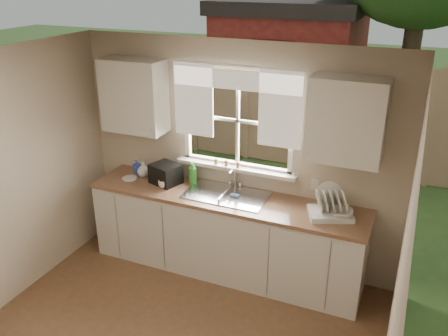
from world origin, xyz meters
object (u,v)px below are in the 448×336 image
at_px(dish_rack, 330,208).
at_px(cup, 163,184).
at_px(black_appliance, 166,174).
at_px(soap_bottle_a, 193,173).

xyz_separation_m(dish_rack, cup, (-1.82, -0.08, -0.04)).
relative_size(dish_rack, cup, 4.30).
distance_m(cup, black_appliance, 0.14).
distance_m(soap_bottle_a, black_appliance, 0.31).
height_order(dish_rack, black_appliance, dish_rack).
height_order(cup, black_appliance, black_appliance).
relative_size(dish_rack, black_appliance, 1.66).
distance_m(dish_rack, soap_bottle_a, 1.57).
relative_size(soap_bottle_a, cup, 2.23).
relative_size(cup, black_appliance, 0.39).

